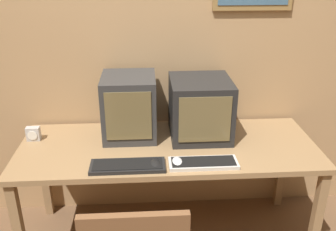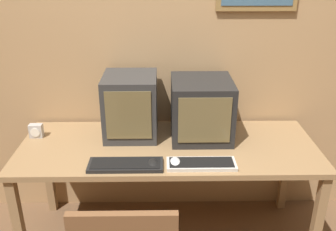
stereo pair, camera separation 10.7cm
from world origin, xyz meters
name	(u,v)px [view 1 (the left image)]	position (x,y,z in m)	size (l,w,h in m)	color
wall_back	(165,47)	(0.00, 1.16, 1.30)	(8.00, 0.08, 2.60)	tan
desk	(168,155)	(0.00, 0.73, 0.68)	(1.95, 0.75, 0.75)	#99754C
monitor_left	(129,106)	(-0.25, 0.90, 0.97)	(0.35, 0.38, 0.42)	#333333
monitor_right	(200,108)	(0.23, 0.87, 0.95)	(0.40, 0.42, 0.40)	black
keyboard_main	(128,166)	(-0.25, 0.46, 0.77)	(0.44, 0.16, 0.03)	black
keyboard_side	(203,163)	(0.19, 0.47, 0.77)	(0.41, 0.15, 0.03)	beige
mouse_near_keyboard	(177,162)	(0.04, 0.48, 0.77)	(0.07, 0.12, 0.03)	silver
mouse_far_corner	(155,164)	(-0.09, 0.47, 0.77)	(0.07, 0.11, 0.03)	black
desk_clock	(33,134)	(-0.90, 0.86, 0.80)	(0.09, 0.05, 0.09)	#B7B2AD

